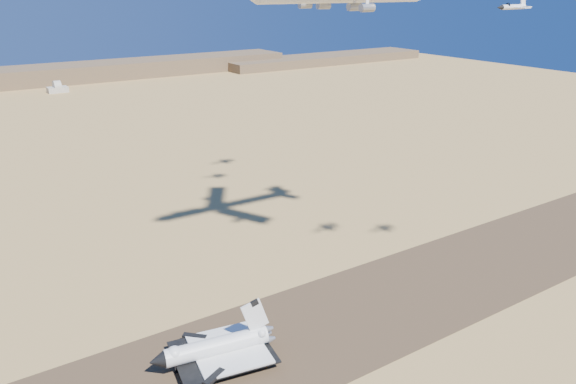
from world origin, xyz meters
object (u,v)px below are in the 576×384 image
shuttle (216,348)px  crew_b (248,369)px  crew_c (261,366)px  crew_a (266,366)px  chase_jet_a (513,7)px

shuttle → crew_b: size_ratio=19.91×
shuttle → crew_b: (5.38, -8.57, -3.76)m
shuttle → crew_c: (8.99, -9.09, -3.86)m
crew_a → chase_jet_a: 121.40m
crew_b → crew_a: bearing=-136.8°
shuttle → crew_a: 14.79m
shuttle → crew_a: (10.33, -9.87, -3.83)m
shuttle → crew_c: size_ratio=22.26×
crew_b → crew_c: size_ratio=1.12×
shuttle → chase_jet_a: 126.48m
crew_b → chase_jet_a: (82.16, -9.43, 93.25)m
crew_a → crew_b: 5.12m
crew_c → chase_jet_a: bearing=-157.9°
crew_a → chase_jet_a: bearing=-93.2°
shuttle → chase_jet_a: chase_jet_a is taller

